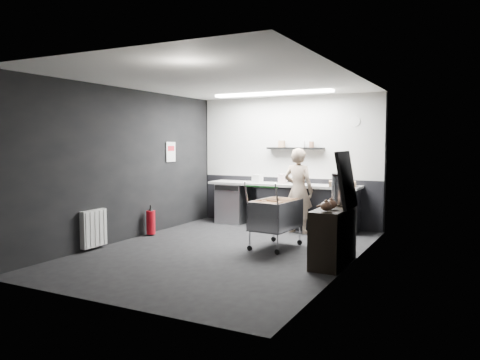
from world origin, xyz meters
The scene contains 22 objects.
floor centered at (0.00, 0.00, 0.00)m, with size 5.50×5.50×0.00m, color black.
ceiling centered at (0.00, 0.00, 2.70)m, with size 5.50×5.50×0.00m, color white.
wall_back centered at (0.00, 2.75, 1.35)m, with size 5.50×5.50×0.00m, color black.
wall_front centered at (0.00, -2.75, 1.35)m, with size 5.50×5.50×0.00m, color black.
wall_left centered at (-2.00, 0.00, 1.35)m, with size 5.50×5.50×0.00m, color black.
wall_right centered at (2.00, 0.00, 1.35)m, with size 5.50×5.50×0.00m, color black.
kitchen_wall_panel centered at (0.00, 2.73, 1.85)m, with size 3.95×0.02×1.70m, color beige.
dado_panel centered at (0.00, 2.73, 0.50)m, with size 3.95×0.02×1.00m, color black.
floating_shelf centered at (0.20, 2.62, 1.62)m, with size 1.20×0.22×0.04m, color black.
wall_clock centered at (1.40, 2.72, 2.15)m, with size 0.20×0.20×0.03m, color silver.
poster centered at (-1.98, 1.30, 1.55)m, with size 0.02×0.30×0.40m, color white.
poster_red_band centered at (-1.98, 1.30, 1.62)m, with size 0.01×0.22×0.10m, color red.
radiator centered at (-1.94, -0.90, 0.35)m, with size 0.10×0.50×0.60m, color silver.
ceiling_strip centered at (0.00, 1.85, 2.67)m, with size 2.40×0.20×0.04m, color white.
prep_counter centered at (0.14, 2.42, 0.46)m, with size 3.20×0.61×0.90m.
person centered at (0.52, 1.97, 0.82)m, with size 0.60×0.39×1.64m, color beige.
shopping_cart centered at (0.63, 0.59, 0.51)m, with size 0.66×1.02×1.08m.
sideboard centered at (1.79, 0.02, 0.52)m, with size 0.46×1.08×1.62m.
fire_extinguisher centered at (-1.85, 0.46, 0.26)m, with size 0.16×0.16×0.54m.
cardboard_box centered at (1.26, 2.37, 0.95)m, with size 0.50×0.38×0.10m, color #987451.
pink_tub centered at (0.01, 2.42, 1.00)m, with size 0.20×0.20×0.20m, color silver.
white_container centered at (-0.54, 2.37, 0.99)m, with size 0.19×0.15×0.17m, color silver.
Camera 1 is at (3.62, -6.47, 1.75)m, focal length 35.00 mm.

